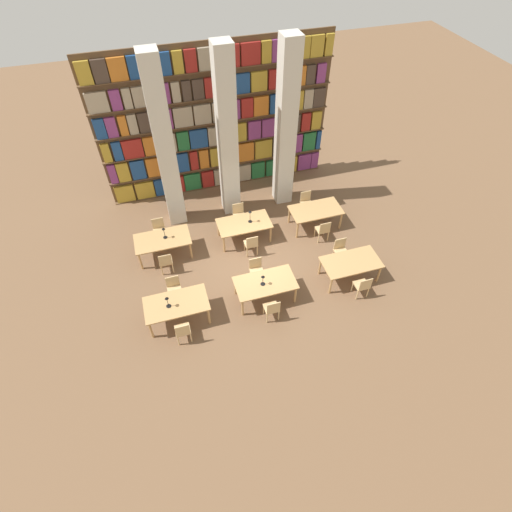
% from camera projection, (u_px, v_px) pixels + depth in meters
% --- Properties ---
extents(ground_plane, '(40.00, 40.00, 0.00)m').
position_uv_depth(ground_plane, '(255.00, 267.00, 13.30)').
color(ground_plane, brown).
extents(bookshelf_bank, '(8.51, 0.35, 5.50)m').
position_uv_depth(bookshelf_bank, '(217.00, 124.00, 14.47)').
color(bookshelf_bank, brown).
rests_on(bookshelf_bank, ground_plane).
extents(pillar_left, '(0.61, 0.61, 6.00)m').
position_uv_depth(pillar_left, '(165.00, 148.00, 12.76)').
color(pillar_left, beige).
rests_on(pillar_left, ground_plane).
extents(pillar_center, '(0.61, 0.61, 6.00)m').
position_uv_depth(pillar_center, '(227.00, 138.00, 13.16)').
color(pillar_center, beige).
rests_on(pillar_center, ground_plane).
extents(pillar_right, '(0.61, 0.61, 6.00)m').
position_uv_depth(pillar_right, '(286.00, 129.00, 13.56)').
color(pillar_right, beige).
rests_on(pillar_right, ground_plane).
extents(reading_table_0, '(1.82, 0.99, 0.75)m').
position_uv_depth(reading_table_0, '(176.00, 305.00, 11.42)').
color(reading_table_0, tan).
rests_on(reading_table_0, ground_plane).
extents(chair_0, '(0.42, 0.40, 0.88)m').
position_uv_depth(chair_0, '(183.00, 331.00, 11.05)').
color(chair_0, tan).
rests_on(chair_0, ground_plane).
extents(chair_1, '(0.42, 0.40, 0.88)m').
position_uv_depth(chair_1, '(174.00, 288.00, 12.07)').
color(chair_1, tan).
rests_on(chair_1, ground_plane).
extents(desk_lamp_0, '(0.14, 0.14, 0.42)m').
position_uv_depth(desk_lamp_0, '(167.00, 300.00, 11.09)').
color(desk_lamp_0, black).
rests_on(desk_lamp_0, reading_table_0).
extents(reading_table_1, '(1.82, 0.99, 0.75)m').
position_uv_depth(reading_table_1, '(265.00, 284.00, 11.94)').
color(reading_table_1, tan).
rests_on(reading_table_1, ground_plane).
extents(chair_2, '(0.42, 0.40, 0.88)m').
position_uv_depth(chair_2, '(272.00, 309.00, 11.56)').
color(chair_2, tan).
rests_on(chair_2, ground_plane).
extents(chair_3, '(0.42, 0.40, 0.88)m').
position_uv_depth(chair_3, '(256.00, 270.00, 12.58)').
color(chair_3, tan).
rests_on(chair_3, ground_plane).
extents(desk_lamp_1, '(0.14, 0.14, 0.40)m').
position_uv_depth(desk_lamp_1, '(263.00, 278.00, 11.64)').
color(desk_lamp_1, black).
rests_on(desk_lamp_1, reading_table_1).
extents(reading_table_2, '(1.82, 0.99, 0.75)m').
position_uv_depth(reading_table_2, '(351.00, 263.00, 12.51)').
color(reading_table_2, tan).
rests_on(reading_table_2, ground_plane).
extents(chair_4, '(0.42, 0.40, 0.88)m').
position_uv_depth(chair_4, '(363.00, 286.00, 12.14)').
color(chair_4, tan).
rests_on(chair_4, ground_plane).
extents(chair_5, '(0.42, 0.40, 0.88)m').
position_uv_depth(chair_5, '(341.00, 250.00, 13.16)').
color(chair_5, tan).
rests_on(chair_5, ground_plane).
extents(reading_table_3, '(1.82, 0.99, 0.75)m').
position_uv_depth(reading_table_3, '(163.00, 241.00, 13.20)').
color(reading_table_3, tan).
rests_on(reading_table_3, ground_plane).
extents(chair_6, '(0.42, 0.40, 0.88)m').
position_uv_depth(chair_6, '(166.00, 261.00, 12.82)').
color(chair_6, tan).
rests_on(chair_6, ground_plane).
extents(chair_7, '(0.42, 0.40, 0.88)m').
position_uv_depth(chair_7, '(159.00, 229.00, 13.84)').
color(chair_7, tan).
rests_on(chair_7, ground_plane).
extents(desk_lamp_2, '(0.14, 0.14, 0.44)m').
position_uv_depth(desk_lamp_2, '(164.00, 231.00, 12.97)').
color(desk_lamp_2, black).
rests_on(desk_lamp_2, reading_table_3).
extents(reading_table_4, '(1.82, 0.99, 0.75)m').
position_uv_depth(reading_table_4, '(244.00, 225.00, 13.73)').
color(reading_table_4, tan).
rests_on(reading_table_4, ground_plane).
extents(chair_8, '(0.42, 0.40, 0.88)m').
position_uv_depth(chair_8, '(251.00, 244.00, 13.36)').
color(chair_8, tan).
rests_on(chair_8, ground_plane).
extents(chair_9, '(0.42, 0.40, 0.88)m').
position_uv_depth(chair_9, '(239.00, 214.00, 14.38)').
color(chair_9, tan).
rests_on(chair_9, ground_plane).
extents(desk_lamp_3, '(0.14, 0.14, 0.50)m').
position_uv_depth(desk_lamp_3, '(250.00, 214.00, 13.47)').
color(desk_lamp_3, black).
rests_on(desk_lamp_3, reading_table_4).
extents(reading_table_5, '(1.82, 0.99, 0.75)m').
position_uv_depth(reading_table_5, '(316.00, 211.00, 14.21)').
color(reading_table_5, tan).
rests_on(reading_table_5, ground_plane).
extents(chair_10, '(0.42, 0.40, 0.88)m').
position_uv_depth(chair_10, '(323.00, 230.00, 13.83)').
color(chair_10, tan).
rests_on(chair_10, ground_plane).
extents(chair_11, '(0.42, 0.40, 0.88)m').
position_uv_depth(chair_11, '(306.00, 202.00, 14.85)').
color(chair_11, tan).
rests_on(chair_11, ground_plane).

